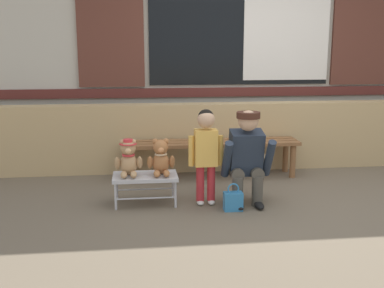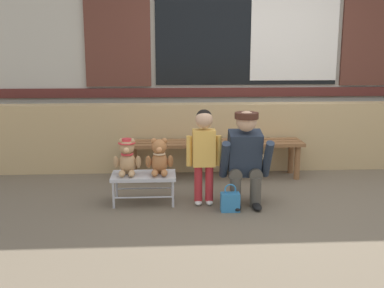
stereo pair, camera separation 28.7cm
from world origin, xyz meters
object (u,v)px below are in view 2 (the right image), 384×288
small_display_bench (144,177)px  teddy_bear_with_hat (127,158)px  wooden_bench_long (215,147)px  handbag_on_ground (230,201)px  child_standing (204,147)px  adult_crouching (246,158)px  teddy_bear_plain (159,158)px

small_display_bench → teddy_bear_with_hat: bearing=179.2°
wooden_bench_long → handbag_on_ground: (0.03, -1.20, -0.28)m
wooden_bench_long → small_display_bench: 1.22m
wooden_bench_long → teddy_bear_with_hat: teddy_bear_with_hat is taller
child_standing → adult_crouching: size_ratio=1.01×
small_display_bench → teddy_bear_plain: 0.25m
teddy_bear_with_hat → handbag_on_ground: (1.00, -0.30, -0.38)m
child_standing → adult_crouching: (0.41, -0.02, -0.11)m
teddy_bear_plain → child_standing: size_ratio=0.38×
teddy_bear_plain → child_standing: (0.44, -0.08, 0.13)m
teddy_bear_with_hat → child_standing: 0.77m
child_standing → handbag_on_ground: (0.24, -0.21, -0.50)m
teddy_bear_with_hat → adult_crouching: (1.17, -0.11, 0.01)m
teddy_bear_with_hat → adult_crouching: adult_crouching is taller
small_display_bench → teddy_bear_plain: size_ratio=1.76×
small_display_bench → teddy_bear_plain: (0.16, 0.00, 0.20)m
small_display_bench → handbag_on_ground: size_ratio=2.35×
teddy_bear_plain → small_display_bench: bearing=-179.5°
child_standing → handbag_on_ground: size_ratio=3.52×
teddy_bear_plain → adult_crouching: size_ratio=0.38×
small_display_bench → handbag_on_ground: small_display_bench is taller
wooden_bench_long → small_display_bench: bearing=-131.9°
teddy_bear_with_hat → teddy_bear_plain: bearing=-0.1°
wooden_bench_long → handbag_on_ground: 1.23m
small_display_bench → wooden_bench_long: bearing=48.1°
wooden_bench_long → child_standing: 1.03m
adult_crouching → handbag_on_ground: 0.46m
small_display_bench → child_standing: bearing=-7.8°
wooden_bench_long → adult_crouching: bearing=-78.7°
adult_crouching → handbag_on_ground: (-0.18, -0.19, -0.38)m
child_standing → teddy_bear_with_hat: bearing=173.7°
adult_crouching → handbag_on_ground: adult_crouching is taller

